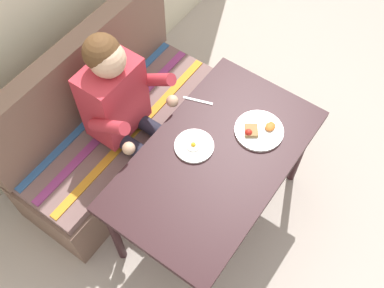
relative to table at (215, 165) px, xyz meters
The scene contains 7 objects.
ground_plane 0.65m from the table, ahead, with size 8.00×8.00×0.00m, color #B2A398.
table is the anchor object (origin of this frame).
couch 0.83m from the table, 90.00° to the left, with size 1.44×0.56×1.00m.
person 0.60m from the table, 92.77° to the left, with size 0.45×0.61×1.21m.
plate_breakfast 0.30m from the table, 20.24° to the right, with size 0.26×0.26×0.05m.
plate_eggs 0.16m from the table, 95.58° to the left, with size 0.21×0.21×0.04m.
fork 0.39m from the table, 49.25° to the left, with size 0.01×0.17×0.01m, color silver.
Camera 1 is at (-1.04, -0.59, 2.76)m, focal length 42.61 mm.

